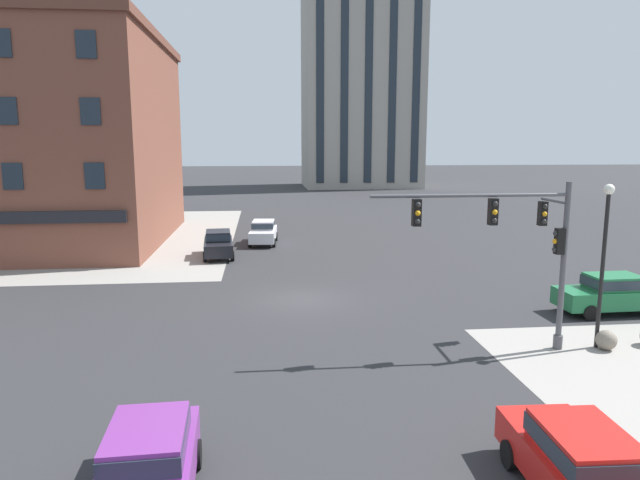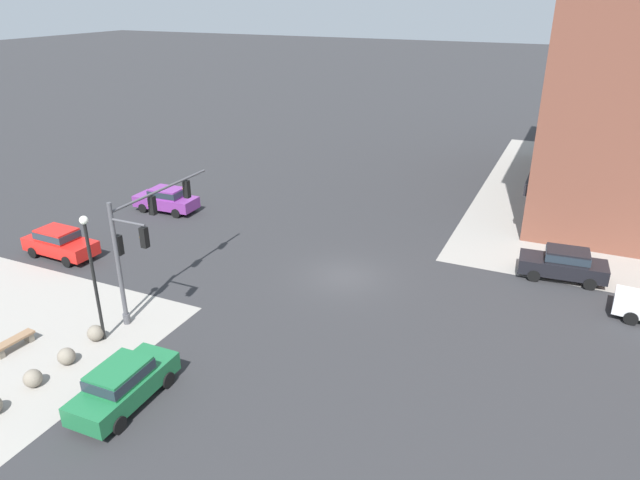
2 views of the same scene
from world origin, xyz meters
The scene contains 12 objects.
ground_plane centered at (0.00, 0.00, 0.00)m, with size 320.00×320.00×0.00m, color #2D2D30.
sidewalk_far_corner centered at (-20.00, 20.00, 0.00)m, with size 32.00×32.00×0.02m, color gray.
traffic_signal_main centered at (7.17, -7.13, 3.92)m, with size 6.99×2.09×5.92m.
bollard_sphere_curb_a centered at (10.20, -7.61, 0.36)m, with size 0.71×0.71×0.71m, color gray.
street_lamp_corner_near centered at (10.00, -7.34, 3.62)m, with size 0.36×0.36×5.83m.
car_main_northbound_far centered at (-4.14, -15.02, 0.92)m, with size 2.04×4.47×1.68m.
car_main_southbound_near centered at (4.42, -15.85, 0.92)m, with size 2.01×4.46×1.68m.
car_main_southbound_far centered at (-4.60, 10.66, 0.92)m, with size 2.14×4.52×1.68m.
car_cross_eastbound centered at (12.96, -3.48, 0.92)m, with size 4.44×1.96×1.68m.
car_cross_westbound centered at (-1.72, 15.29, 0.92)m, with size 2.15×4.52×1.68m.
storefront_block_near_corner centered at (-20.09, 17.97, 7.47)m, with size 22.62×20.40×14.92m.
residential_tower_skyline_right centered at (14.73, 70.01, 27.92)m, with size 18.96×14.85×55.79m.
Camera 1 is at (-1.80, -25.69, 7.20)m, focal length 32.05 mm.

